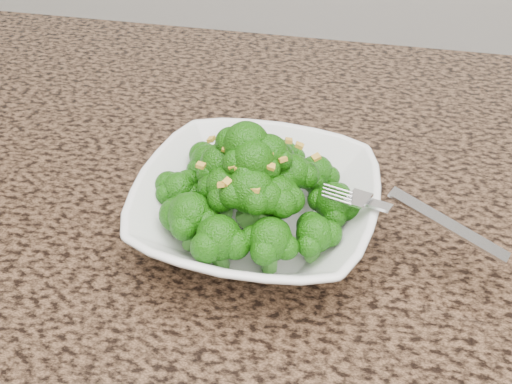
# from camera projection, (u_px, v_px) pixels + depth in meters

# --- Properties ---
(granite_counter) EXTENTS (1.64, 1.04, 0.03)m
(granite_counter) POSITION_uv_depth(u_px,v_px,m) (386.00, 322.00, 0.57)
(granite_counter) COLOR brown
(granite_counter) RESTS_ON cabinet
(bowl) EXTENTS (0.25, 0.25, 0.06)m
(bowl) POSITION_uv_depth(u_px,v_px,m) (256.00, 209.00, 0.62)
(bowl) COLOR white
(bowl) RESTS_ON granite_counter
(broccoli_pile) EXTENTS (0.21, 0.21, 0.08)m
(broccoli_pile) POSITION_uv_depth(u_px,v_px,m) (256.00, 152.00, 0.58)
(broccoli_pile) COLOR #1C640B
(broccoli_pile) RESTS_ON bowl
(garlic_topping) EXTENTS (0.12, 0.12, 0.01)m
(garlic_topping) POSITION_uv_depth(u_px,v_px,m) (256.00, 112.00, 0.55)
(garlic_topping) COLOR gold
(garlic_topping) RESTS_ON broccoli_pile
(fork) EXTENTS (0.19, 0.10, 0.01)m
(fork) POSITION_uv_depth(u_px,v_px,m) (384.00, 206.00, 0.57)
(fork) COLOR silver
(fork) RESTS_ON bowl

